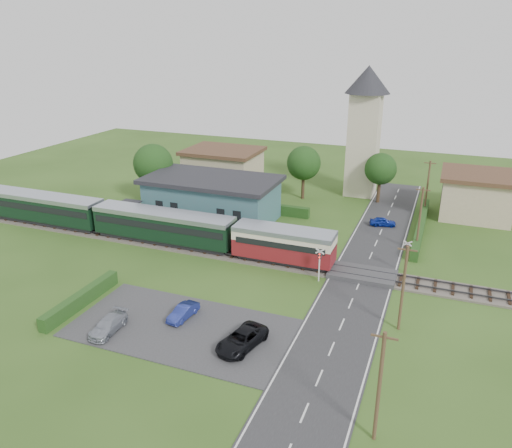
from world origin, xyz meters
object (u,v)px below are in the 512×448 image
(pedestrian_far, at_px, (150,220))
(car_park_blue, at_px, (183,312))
(equipment_hut, at_px, (129,212))
(house_west, at_px, (223,167))
(church_tower, at_px, (365,122))
(crossing_signal_near, at_px, (320,260))
(pedestrian_near, at_px, (257,237))
(car_park_silver, at_px, (108,325))
(train, at_px, (138,221))
(crossing_signal_far, at_px, (407,252))
(station_building, at_px, (212,198))
(car_park_dark, at_px, (242,339))
(house_east, at_px, (476,194))
(car_on_road, at_px, (383,222))

(pedestrian_far, bearing_deg, car_park_blue, -157.79)
(equipment_hut, height_order, house_west, house_west)
(church_tower, bearing_deg, car_park_blue, -100.28)
(crossing_signal_near, relative_size, pedestrian_near, 2.19)
(house_west, distance_m, car_park_silver, 40.49)
(car_park_blue, bearing_deg, train, 141.36)
(crossing_signal_far, xyz_separation_m, car_park_blue, (-15.62, -15.10, -1.53))
(equipment_hut, relative_size, pedestrian_near, 1.70)
(car_park_silver, xyz_separation_m, pedestrian_far, (-8.39, 19.04, 0.78))
(equipment_hut, bearing_deg, station_building, 35.92)
(train, height_order, church_tower, church_tower)
(train, bearing_deg, pedestrian_near, 12.75)
(car_park_blue, bearing_deg, pedestrian_far, 136.57)
(car_park_blue, height_order, pedestrian_far, pedestrian_far)
(crossing_signal_near, height_order, car_park_blue, crossing_signal_near)
(crossing_signal_near, height_order, pedestrian_far, crossing_signal_near)
(car_park_blue, relative_size, car_park_silver, 0.84)
(station_building, height_order, car_park_dark, station_building)
(train, xyz_separation_m, pedestrian_far, (-0.18, 2.54, -0.76))
(house_west, relative_size, pedestrian_far, 5.60)
(house_east, bearing_deg, church_tower, 165.07)
(crossing_signal_far, distance_m, car_park_dark, 19.68)
(crossing_signal_near, bearing_deg, car_on_road, 78.09)
(house_east, bearing_deg, train, -147.56)
(car_on_road, height_order, pedestrian_far, pedestrian_far)
(car_park_blue, bearing_deg, equipment_hut, 141.77)
(station_building, height_order, pedestrian_far, station_building)
(equipment_hut, height_order, pedestrian_near, equipment_hut)
(car_park_dark, height_order, pedestrian_near, pedestrian_near)
(house_east, distance_m, pedestrian_near, 29.04)
(equipment_hut, bearing_deg, crossing_signal_near, -12.94)
(car_park_blue, height_order, car_park_dark, car_park_dark)
(crossing_signal_far, bearing_deg, pedestrian_far, 179.71)
(crossing_signal_near, xyz_separation_m, pedestrian_near, (-8.22, 5.30, -0.94))
(train, relative_size, crossing_signal_far, 13.18)
(house_west, distance_m, car_on_road, 26.52)
(church_tower, bearing_deg, pedestrian_far, -130.14)
(house_east, height_order, car_park_silver, house_east)
(crossing_signal_near, bearing_deg, station_building, 145.19)
(train, height_order, car_park_dark, train)
(pedestrian_far, bearing_deg, pedestrian_near, -106.15)
(crossing_signal_near, bearing_deg, car_park_blue, -129.27)
(car_park_blue, bearing_deg, crossing_signal_far, 50.68)
(house_east, xyz_separation_m, car_park_blue, (-22.02, -34.71, -2.19))
(equipment_hut, height_order, church_tower, church_tower)
(crossing_signal_near, distance_m, crossing_signal_far, 8.65)
(train, relative_size, house_west, 4.00)
(house_west, height_order, crossing_signal_near, house_west)
(train, height_order, house_east, house_east)
(car_on_road, distance_m, pedestrian_near, 16.22)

